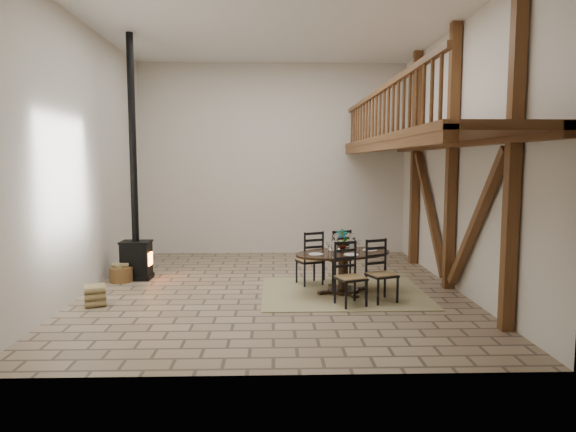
{
  "coord_description": "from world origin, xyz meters",
  "views": [
    {
      "loc": [
        0.01,
        -9.65,
        2.43
      ],
      "look_at": [
        0.29,
        0.4,
        1.37
      ],
      "focal_mm": 32.0,
      "sensor_mm": 36.0,
      "label": 1
    }
  ],
  "objects_px": {
    "log_basket": "(121,274)",
    "log_stack": "(95,296)",
    "dining_table": "(343,270)",
    "wood_stove": "(135,225)"
  },
  "relations": [
    {
      "from": "dining_table",
      "to": "log_basket",
      "type": "distance_m",
      "value": 4.53
    },
    {
      "from": "log_basket",
      "to": "log_stack",
      "type": "bearing_deg",
      "value": -87.51
    },
    {
      "from": "log_stack",
      "to": "log_basket",
      "type": "bearing_deg",
      "value": 92.49
    },
    {
      "from": "wood_stove",
      "to": "log_stack",
      "type": "bearing_deg",
      "value": -93.15
    },
    {
      "from": "dining_table",
      "to": "wood_stove",
      "type": "xyz_separation_m",
      "value": [
        -4.15,
        1.27,
        0.7
      ]
    },
    {
      "from": "log_stack",
      "to": "dining_table",
      "type": "bearing_deg",
      "value": 9.61
    },
    {
      "from": "wood_stove",
      "to": "log_basket",
      "type": "relative_size",
      "value": 10.79
    },
    {
      "from": "log_basket",
      "to": "log_stack",
      "type": "height_order",
      "value": "log_basket"
    },
    {
      "from": "dining_table",
      "to": "wood_stove",
      "type": "height_order",
      "value": "wood_stove"
    },
    {
      "from": "wood_stove",
      "to": "log_stack",
      "type": "relative_size",
      "value": 11.1
    }
  ]
}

